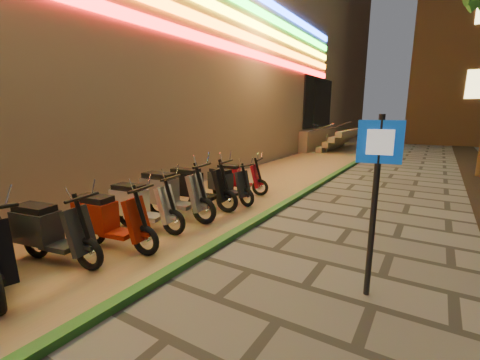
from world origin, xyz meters
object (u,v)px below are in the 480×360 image
Objects in this scene: scooter_5 at (49,231)px; scooter_11 at (236,178)px; pedestrian_sign at (376,183)px; scooter_10 at (226,184)px; scooter_6 at (107,220)px; scooter_7 at (140,205)px; scooter_8 at (170,193)px; scooter_9 at (196,187)px.

scooter_11 is at bearing 77.81° from scooter_5.
pedestrian_sign is 4.84m from scooter_10.
scooter_10 is at bearing 74.60° from scooter_5.
scooter_5 reaches higher than scooter_10.
scooter_6 is (-3.99, -0.78, -0.95)m from pedestrian_sign.
scooter_7 is 1.10× the size of scooter_11.
pedestrian_sign is 1.50× the size of scooter_11.
scooter_11 is at bearing 80.73° from scooter_7.
scooter_10 reaches higher than scooter_11.
scooter_8 is at bearing -86.06° from scooter_10.
scooter_11 is at bearing 80.64° from scooter_9.
scooter_5 is at bearing -104.75° from scooter_11.
scooter_8 reaches higher than scooter_11.
pedestrian_sign is 4.38m from scooter_8.
scooter_6 reaches higher than scooter_5.
scooter_10 is at bearing -87.71° from scooter_11.
scooter_6 is 1.10× the size of scooter_11.
scooter_5 is 1.67m from scooter_7.
scooter_5 is at bearing -99.27° from scooter_9.
scooter_7 reaches higher than scooter_11.
pedestrian_sign is at bearing -52.80° from scooter_11.
scooter_5 is 0.99× the size of scooter_6.
scooter_5 is at bearing -101.06° from scooter_7.
scooter_6 is 1.01× the size of scooter_7.
scooter_7 is 3.36m from scooter_11.
scooter_11 is at bearing 83.19° from scooter_8.
scooter_6 is at bearing 179.45° from pedestrian_sign.
scooter_9 is (0.11, 3.34, 0.04)m from scooter_5.
scooter_9 is at bearing -104.80° from scooter_11.
scooter_11 is (0.06, 1.69, -0.08)m from scooter_9.
scooter_10 is at bearing 75.70° from scooter_8.
pedestrian_sign reaches higher than scooter_10.
scooter_7 is at bearing 166.94° from pedestrian_sign.
scooter_6 is at bearing -92.97° from scooter_9.
pedestrian_sign is at bearing 2.31° from scooter_6.
scooter_5 is at bearing -171.59° from pedestrian_sign.
scooter_7 is (0.09, 1.67, 0.00)m from scooter_5.
pedestrian_sign is 4.67m from scooter_5.
scooter_10 is (0.07, 3.45, -0.04)m from scooter_6.
scooter_9 reaches higher than scooter_6.
scooter_6 is at bearing -88.60° from scooter_8.
scooter_8 is 2.55m from scooter_11.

